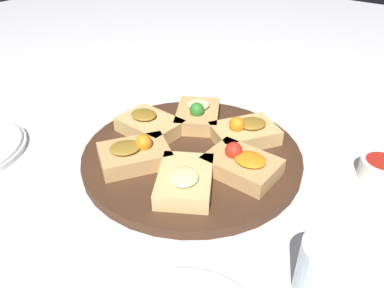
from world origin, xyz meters
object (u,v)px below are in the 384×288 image
(serving_board, at_px, (192,155))
(dipping_bowl, at_px, (380,168))
(napkin_stack, at_px, (137,85))
(water_glass, at_px, (325,271))

(serving_board, distance_m, dipping_bowl, 0.33)
(serving_board, height_order, dipping_bowl, dipping_bowl)
(serving_board, relative_size, napkin_stack, 2.69)
(water_glass, xyz_separation_m, napkin_stack, (0.61, -0.29, -0.04))
(water_glass, relative_size, napkin_stack, 0.56)
(napkin_stack, relative_size, dipping_bowl, 2.09)
(water_glass, xyz_separation_m, dipping_bowl, (0.01, -0.29, -0.02))
(water_glass, height_order, dipping_bowl, water_glass)
(dipping_bowl, bearing_deg, serving_board, 29.25)
(serving_board, height_order, napkin_stack, serving_board)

